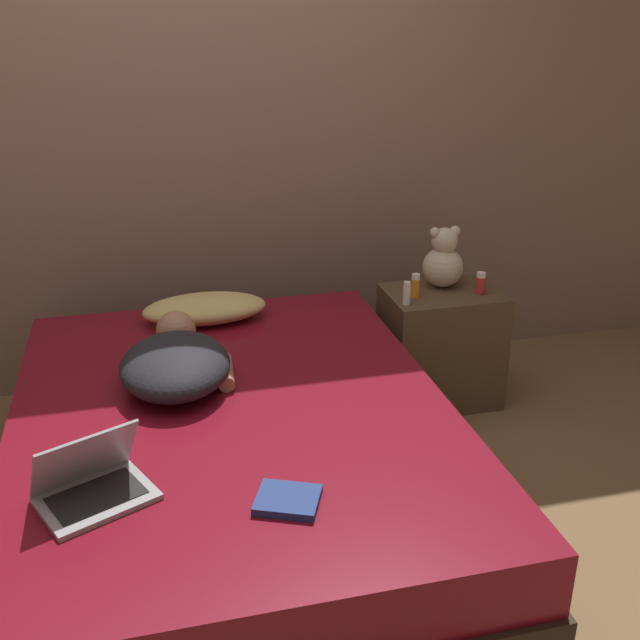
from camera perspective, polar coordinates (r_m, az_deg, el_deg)
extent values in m
plane|color=brown|center=(2.92, -6.30, -15.04)|extent=(12.00, 12.00, 0.00)
cube|color=#846656|center=(3.63, -10.20, 14.75)|extent=(8.00, 0.06, 2.60)
cube|color=#2D2319|center=(2.84, -6.42, -12.70)|extent=(1.53, 2.02, 0.29)
cube|color=maroon|center=(2.70, -6.66, -8.37)|extent=(1.50, 1.98, 0.21)
cube|color=brown|center=(3.63, 9.14, -2.02)|extent=(0.53, 0.38, 0.56)
ellipsoid|color=tan|center=(3.32, -8.77, 0.86)|extent=(0.54, 0.28, 0.12)
ellipsoid|color=black|center=(2.77, -10.97, -3.40)|extent=(0.44, 0.54, 0.16)
sphere|color=#A87556|center=(3.07, -10.91, -0.78)|extent=(0.16, 0.16, 0.16)
cylinder|color=#A87556|center=(2.82, -7.24, -3.89)|extent=(0.08, 0.23, 0.06)
cube|color=#9E9EA3|center=(2.25, -16.65, -12.89)|extent=(0.37, 0.33, 0.02)
cube|color=black|center=(2.25, -16.68, -12.69)|extent=(0.29, 0.25, 0.00)
cube|color=#9E9EA3|center=(2.24, -17.52, -10.00)|extent=(0.32, 0.23, 0.19)
cube|color=black|center=(2.24, -17.52, -10.00)|extent=(0.28, 0.20, 0.17)
sphere|color=beige|center=(3.56, 9.33, 4.00)|extent=(0.19, 0.19, 0.19)
sphere|color=beige|center=(3.52, 9.47, 5.98)|extent=(0.12, 0.12, 0.12)
sphere|color=beige|center=(3.49, 8.76, 6.61)|extent=(0.05, 0.05, 0.05)
sphere|color=beige|center=(3.53, 10.25, 6.69)|extent=(0.05, 0.05, 0.05)
cylinder|color=orange|center=(3.43, 7.27, 2.45)|extent=(0.04, 0.04, 0.08)
cylinder|color=white|center=(3.41, 7.31, 3.30)|extent=(0.04, 0.04, 0.02)
cylinder|color=#B72D2D|center=(3.52, 12.12, 2.60)|extent=(0.04, 0.04, 0.08)
cylinder|color=white|center=(3.50, 12.18, 3.39)|extent=(0.04, 0.04, 0.02)
cylinder|color=white|center=(3.34, 6.62, 1.86)|extent=(0.03, 0.03, 0.08)
cylinder|color=white|center=(3.32, 6.66, 2.71)|extent=(0.03, 0.03, 0.02)
cube|color=navy|center=(2.15, -2.47, -13.54)|extent=(0.22, 0.21, 0.02)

